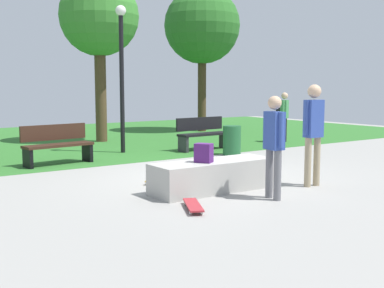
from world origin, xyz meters
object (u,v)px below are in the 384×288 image
park_bench_near_lamppost (203,133)px  trash_bin (232,140)px  backpack_on_ledge (204,153)px  skateboard_by_ledge (193,205)px  tree_broad_elm (99,18)px  skateboard_spare (167,182)px  skater_performing_trick (313,126)px  pedestrian_with_backpack (284,113)px  park_bench_near_path (57,144)px  tree_young_birch (202,26)px  concrete_ledge (213,176)px  lamp_post (122,63)px  skater_watching (274,140)px

park_bench_near_lamppost → trash_bin: bearing=-89.8°
backpack_on_ledge → skateboard_by_ledge: (-0.79, -0.82, -0.62)m
skateboard_by_ledge → tree_broad_elm: (2.61, 8.92, 3.85)m
skateboard_spare → backpack_on_ledge: bearing=-77.9°
skater_performing_trick → skateboard_spare: skater_performing_trick is taller
backpack_on_ledge → pedestrian_with_backpack: pedestrian_with_backpack is taller
park_bench_near_path → skateboard_by_ledge: bearing=-87.9°
backpack_on_ledge → park_bench_near_path: size_ratio=0.19×
park_bench_near_lamppost → trash_bin: (0.00, -1.27, -0.10)m
tree_broad_elm → trash_bin: bearing=-73.2°
backpack_on_ledge → tree_young_birch: (6.62, 9.20, 3.39)m
skateboard_by_ledge → tree_broad_elm: tree_broad_elm is taller
park_bench_near_path → trash_bin: bearing=-14.6°
skater_performing_trick → skateboard_by_ledge: (-2.72, -0.16, -1.01)m
concrete_ledge → tree_broad_elm: size_ratio=0.43×
park_bench_near_path → pedestrian_with_backpack: (7.47, 0.25, 0.46)m
lamp_post → pedestrian_with_backpack: bearing=-7.5°
skater_performing_trick → tree_young_birch: (4.69, 9.86, 2.99)m
skater_performing_trick → pedestrian_with_backpack: 6.98m
skater_performing_trick → pedestrian_with_backpack: (4.57, 5.27, -0.14)m
skateboard_by_ledge → trash_bin: bearing=45.1°
skater_performing_trick → skateboard_spare: (-2.11, 1.52, -1.01)m
park_bench_near_path → tree_young_birch: bearing=32.5°
skateboard_by_ledge → park_bench_near_path: 5.20m
skater_watching → pedestrian_with_backpack: (5.86, 5.61, -0.01)m
pedestrian_with_backpack → skater_watching: bearing=-136.2°
skateboard_by_ledge → lamp_post: size_ratio=0.21×
pedestrian_with_backpack → skater_performing_trick: bearing=-130.9°
tree_broad_elm → skater_performing_trick: bearing=-89.3°
skater_watching → pedestrian_with_backpack: size_ratio=1.04×
skateboard_spare → tree_broad_elm: tree_broad_elm is taller
tree_broad_elm → skateboard_by_ledge: bearing=-106.3°
backpack_on_ledge → park_bench_near_lamppost: bearing=112.1°
concrete_ledge → skateboard_by_ledge: (-1.03, -0.87, -0.20)m
pedestrian_with_backpack → trash_bin: bearing=-157.2°
skateboard_by_ledge → pedestrian_with_backpack: pedestrian_with_backpack is taller
skater_watching → lamp_post: bearing=85.2°
skateboard_spare → tree_young_birch: (6.80, 8.33, 4.01)m
backpack_on_ledge → skater_performing_trick: bearing=39.1°
skateboard_spare → skater_watching: bearing=-65.9°
park_bench_near_lamppost → skateboard_spare: bearing=-133.3°
park_bench_near_path → tree_young_birch: (7.59, 4.83, 3.59)m
park_bench_near_lamppost → trash_bin: park_bench_near_lamppost is taller
concrete_ledge → backpack_on_ledge: 0.49m
skateboard_by_ledge → park_bench_near_path: bearing=92.1°
park_bench_near_path → park_bench_near_lamppost: (4.25, 0.17, 0.00)m
tree_young_birch → trash_bin: (-3.33, -5.94, -3.69)m
tree_young_birch → lamp_post: tree_young_birch is taller
park_bench_near_lamppost → tree_young_birch: bearing=54.4°
park_bench_near_path → trash_bin: size_ratio=2.15×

